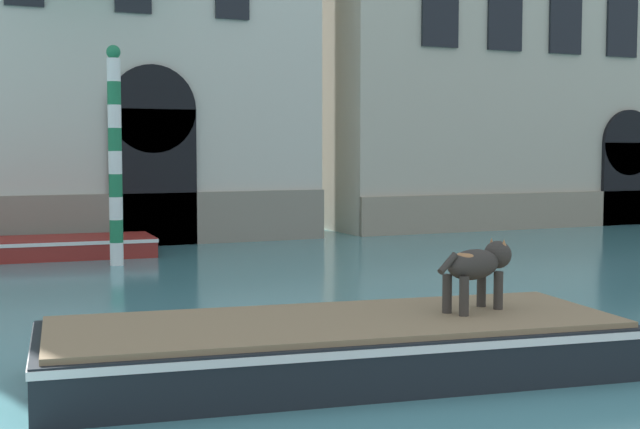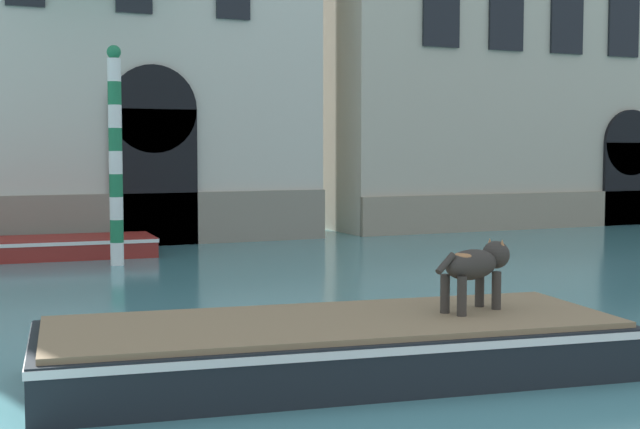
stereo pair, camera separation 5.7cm
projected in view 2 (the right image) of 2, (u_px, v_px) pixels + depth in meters
boat_foreground at (333, 346)px, 9.58m from camera, size 6.52×3.15×0.62m
dog_on_deck at (476, 265)px, 10.05m from camera, size 1.15×0.58×0.79m
boat_moored_near_palazzo at (38, 247)px, 19.97m from camera, size 5.26×2.18×0.45m
mooring_pole_0 at (116, 155)px, 18.57m from camera, size 0.29×0.29×4.59m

